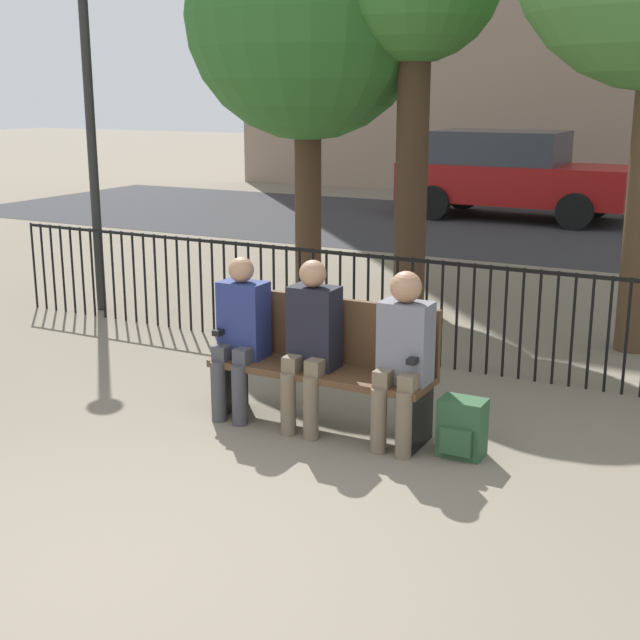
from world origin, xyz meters
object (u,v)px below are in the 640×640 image
(seated_person_0, at_px, (240,330))
(seated_person_1, at_px, (311,337))
(backpack, at_px, (462,428))
(tree_0, at_px, (307,17))
(seated_person_2, at_px, (403,351))
(parked_car_0, at_px, (511,173))
(lamp_post, at_px, (88,88))
(park_bench, at_px, (325,359))

(seated_person_0, distance_m, seated_person_1, 0.59)
(backpack, relative_size, tree_0, 0.09)
(seated_person_0, bearing_deg, seated_person_1, 0.16)
(seated_person_2, height_order, tree_0, tree_0)
(parked_car_0, bearing_deg, backpack, -75.44)
(seated_person_1, xyz_separation_m, seated_person_2, (0.69, -0.00, 0.00))
(seated_person_0, relative_size, lamp_post, 0.33)
(seated_person_0, bearing_deg, park_bench, 11.48)
(seated_person_2, bearing_deg, tree_0, 125.93)
(seated_person_1, xyz_separation_m, tree_0, (-2.16, 3.93, 2.47))
(seated_person_0, bearing_deg, seated_person_2, 0.04)
(park_bench, height_order, seated_person_1, seated_person_1)
(seated_person_2, xyz_separation_m, backpack, (0.42, 0.03, -0.49))
(backpack, bearing_deg, seated_person_1, -178.36)
(seated_person_0, relative_size, parked_car_0, 0.28)
(park_bench, xyz_separation_m, parked_car_0, (-1.84, 11.08, 0.35))
(park_bench, xyz_separation_m, lamp_post, (-3.80, 1.95, 1.89))
(seated_person_1, bearing_deg, parked_car_0, 99.08)
(park_bench, distance_m, seated_person_0, 0.67)
(seated_person_0, bearing_deg, lamp_post, 146.75)
(park_bench, bearing_deg, lamp_post, 152.84)
(backpack, bearing_deg, seated_person_0, -178.87)
(seated_person_2, relative_size, backpack, 3.08)
(seated_person_1, relative_size, seated_person_2, 1.01)
(seated_person_0, relative_size, tree_0, 0.26)
(park_bench, xyz_separation_m, backpack, (1.07, -0.09, -0.30))
(seated_person_2, relative_size, lamp_post, 0.34)
(seated_person_0, xyz_separation_m, seated_person_2, (1.28, 0.00, 0.02))
(seated_person_2, bearing_deg, lamp_post, 154.98)
(lamp_post, bearing_deg, seated_person_0, -33.25)
(seated_person_1, distance_m, tree_0, 5.12)
(seated_person_1, distance_m, parked_car_0, 11.35)
(park_bench, bearing_deg, seated_person_2, -11.12)
(seated_person_1, relative_size, parked_car_0, 0.29)
(backpack, bearing_deg, seated_person_2, -175.55)
(seated_person_1, distance_m, backpack, 1.21)
(backpack, height_order, parked_car_0, parked_car_0)
(backpack, distance_m, tree_0, 5.88)
(seated_person_0, xyz_separation_m, tree_0, (-1.57, 3.93, 2.48))
(backpack, height_order, lamp_post, lamp_post)
(park_bench, distance_m, seated_person_2, 0.69)
(seated_person_1, relative_size, backpack, 3.11)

